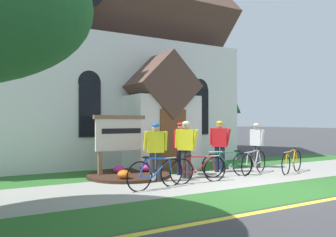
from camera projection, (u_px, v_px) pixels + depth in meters
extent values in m
plane|color=#3D3D3F|center=(182.00, 170.00, 11.82)|extent=(140.00, 140.00, 0.00)
cube|color=#99968E|center=(132.00, 188.00, 8.62)|extent=(32.00, 2.76, 0.01)
cube|color=#2D6628|center=(179.00, 208.00, 6.67)|extent=(32.00, 1.75, 0.01)
cube|color=#2D6628|center=(100.00, 175.00, 10.78)|extent=(24.00, 2.22, 0.01)
cube|color=yellow|center=(210.00, 221.00, 5.78)|extent=(28.00, 0.16, 0.01)
cube|color=white|center=(58.00, 105.00, 16.17)|extent=(13.31, 10.15, 4.89)
cube|color=brown|center=(58.00, 18.00, 16.20)|extent=(13.81, 10.34, 10.34)
cube|color=white|center=(162.00, 132.00, 12.26)|extent=(2.40, 1.60, 2.60)
cube|color=brown|center=(162.00, 86.00, 12.27)|extent=(2.40, 1.80, 2.40)
cube|color=brown|center=(173.00, 140.00, 11.54)|extent=(1.00, 0.06, 2.10)
cube|color=black|center=(90.00, 109.00, 11.74)|extent=(0.76, 0.06, 1.90)
cone|color=black|center=(90.00, 82.00, 11.74)|extent=(0.80, 0.06, 0.80)
cube|color=black|center=(201.00, 111.00, 14.06)|extent=(0.76, 0.06, 1.90)
cone|color=black|center=(201.00, 88.00, 14.06)|extent=(0.80, 0.06, 0.80)
cube|color=#7F6047|center=(100.00, 164.00, 10.27)|extent=(0.12, 0.12, 0.79)
cube|color=#7F6047|center=(145.00, 161.00, 11.11)|extent=(0.12, 0.12, 0.79)
cube|color=silver|center=(124.00, 135.00, 10.69)|extent=(1.85, 0.17, 0.98)
cube|color=#7F6047|center=(124.00, 117.00, 10.70)|extent=(1.97, 0.22, 0.12)
cube|color=black|center=(124.00, 131.00, 10.66)|extent=(1.48, 0.08, 0.16)
cylinder|color=#382319|center=(128.00, 175.00, 10.34)|extent=(2.50, 2.50, 0.10)
ellipsoid|color=#CC338C|center=(146.00, 168.00, 10.80)|extent=(0.36, 0.36, 0.24)
ellipsoid|color=#CC338C|center=(119.00, 169.00, 10.53)|extent=(0.36, 0.36, 0.24)
ellipsoid|color=orange|center=(124.00, 174.00, 9.46)|extent=(0.36, 0.36, 0.24)
torus|color=black|center=(261.00, 162.00, 11.41)|extent=(0.67, 0.29, 0.71)
torus|color=black|center=(247.00, 165.00, 10.57)|extent=(0.67, 0.29, 0.71)
cylinder|color=#B7B7BC|center=(252.00, 159.00, 10.86)|extent=(0.55, 0.24, 0.45)
cylinder|color=#B7B7BC|center=(253.00, 151.00, 10.95)|extent=(0.75, 0.32, 0.08)
cylinder|color=#B7B7BC|center=(257.00, 157.00, 11.17)|extent=(0.26, 0.13, 0.48)
cylinder|color=#B7B7BC|center=(258.00, 163.00, 11.24)|extent=(0.41, 0.19, 0.09)
cylinder|color=#B7B7BC|center=(260.00, 156.00, 11.33)|extent=(0.22, 0.12, 0.43)
cylinder|color=#B7B7BC|center=(247.00, 159.00, 10.61)|extent=(0.13, 0.08, 0.38)
ellipsoid|color=black|center=(258.00, 149.00, 11.26)|extent=(0.25, 0.16, 0.05)
cylinder|color=silver|center=(248.00, 152.00, 10.64)|extent=(0.42, 0.19, 0.03)
cylinder|color=silver|center=(255.00, 165.00, 11.07)|extent=(0.17, 0.08, 0.18)
torus|color=black|center=(182.00, 172.00, 9.17)|extent=(0.71, 0.10, 0.71)
torus|color=black|center=(215.00, 169.00, 9.61)|extent=(0.71, 0.10, 0.71)
cylinder|color=#A51E19|center=(204.00, 165.00, 9.46)|extent=(0.57, 0.09, 0.44)
cylinder|color=#A51E19|center=(200.00, 157.00, 9.41)|extent=(0.78, 0.11, 0.07)
cylinder|color=#A51E19|center=(192.00, 165.00, 9.30)|extent=(0.27, 0.06, 0.46)
cylinder|color=#A51E19|center=(188.00, 172.00, 9.26)|extent=(0.43, 0.07, 0.09)
cylinder|color=#A51E19|center=(185.00, 164.00, 9.21)|extent=(0.22, 0.06, 0.41)
cylinder|color=#A51E19|center=(214.00, 163.00, 9.59)|extent=(0.12, 0.05, 0.37)
ellipsoid|color=black|center=(188.00, 156.00, 9.25)|extent=(0.25, 0.10, 0.05)
cylinder|color=silver|center=(212.00, 156.00, 9.58)|extent=(0.44, 0.07, 0.03)
cylinder|color=silver|center=(195.00, 173.00, 9.35)|extent=(0.18, 0.04, 0.18)
torus|color=black|center=(243.00, 164.00, 10.63)|extent=(0.73, 0.17, 0.74)
torus|color=black|center=(213.00, 166.00, 10.29)|extent=(0.73, 0.17, 0.74)
cylinder|color=#19723F|center=(223.00, 160.00, 10.41)|extent=(0.56, 0.14, 0.48)
cylinder|color=#19723F|center=(227.00, 152.00, 10.45)|extent=(0.76, 0.18, 0.04)
cylinder|color=#19723F|center=(234.00, 159.00, 10.53)|extent=(0.26, 0.08, 0.47)
cylinder|color=#19723F|center=(237.00, 165.00, 10.56)|extent=(0.42, 0.11, 0.09)
cylinder|color=#19723F|center=(240.00, 158.00, 10.60)|extent=(0.22, 0.08, 0.41)
cylinder|color=#19723F|center=(214.00, 159.00, 10.31)|extent=(0.12, 0.06, 0.41)
ellipsoid|color=black|center=(237.00, 151.00, 10.57)|extent=(0.25, 0.12, 0.05)
cylinder|color=silver|center=(215.00, 152.00, 10.32)|extent=(0.44, 0.11, 0.03)
cylinder|color=silver|center=(231.00, 167.00, 10.49)|extent=(0.18, 0.05, 0.18)
torus|color=black|center=(297.00, 161.00, 11.59)|extent=(0.69, 0.29, 0.72)
torus|color=black|center=(286.00, 164.00, 10.79)|extent=(0.69, 0.29, 0.72)
cylinder|color=orange|center=(290.00, 158.00, 11.06)|extent=(0.54, 0.23, 0.43)
cylinder|color=orange|center=(291.00, 151.00, 11.15)|extent=(0.73, 0.31, 0.10)
cylinder|color=orange|center=(294.00, 156.00, 11.36)|extent=(0.26, 0.13, 0.48)
cylinder|color=orange|center=(295.00, 162.00, 11.43)|extent=(0.41, 0.18, 0.09)
cylinder|color=orange|center=(296.00, 155.00, 11.52)|extent=(0.22, 0.11, 0.43)
cylinder|color=orange|center=(286.00, 158.00, 10.82)|extent=(0.12, 0.08, 0.36)
ellipsoid|color=black|center=(295.00, 148.00, 11.45)|extent=(0.25, 0.16, 0.05)
cylinder|color=silver|center=(287.00, 152.00, 10.86)|extent=(0.42, 0.18, 0.03)
cylinder|color=silver|center=(293.00, 164.00, 11.27)|extent=(0.18, 0.08, 0.18)
torus|color=black|center=(139.00, 177.00, 8.23)|extent=(0.75, 0.17, 0.75)
torus|color=black|center=(172.00, 172.00, 8.90)|extent=(0.75, 0.17, 0.75)
cylinder|color=#194CA5|center=(161.00, 168.00, 8.67)|extent=(0.56, 0.14, 0.44)
cylinder|color=#194CA5|center=(158.00, 159.00, 8.60)|extent=(0.76, 0.17, 0.10)
cylinder|color=#194CA5|center=(149.00, 168.00, 8.43)|extent=(0.26, 0.08, 0.50)
cylinder|color=#194CA5|center=(146.00, 177.00, 8.36)|extent=(0.42, 0.11, 0.09)
cylinder|color=#194CA5|center=(143.00, 167.00, 8.29)|extent=(0.22, 0.07, 0.44)
cylinder|color=#194CA5|center=(170.00, 166.00, 8.87)|extent=(0.12, 0.06, 0.37)
ellipsoid|color=black|center=(146.00, 157.00, 8.36)|extent=(0.25, 0.12, 0.05)
cylinder|color=silver|center=(169.00, 158.00, 8.85)|extent=(0.44, 0.11, 0.03)
cylinder|color=silver|center=(153.00, 177.00, 8.50)|extent=(0.18, 0.05, 0.18)
cylinder|color=#191E38|center=(217.00, 159.00, 11.33)|extent=(0.15, 0.15, 0.85)
cylinder|color=#191E38|center=(223.00, 160.00, 11.27)|extent=(0.15, 0.15, 0.85)
cube|color=red|center=(220.00, 137.00, 11.31)|extent=(0.47, 0.49, 0.62)
sphere|color=beige|center=(220.00, 125.00, 11.31)|extent=(0.22, 0.22, 0.22)
ellipsoid|color=gold|center=(220.00, 123.00, 11.31)|extent=(0.36, 0.35, 0.15)
cylinder|color=red|center=(211.00, 136.00, 11.44)|extent=(0.09, 0.11, 0.56)
cylinder|color=red|center=(228.00, 137.00, 11.18)|extent=(0.09, 0.23, 0.56)
cylinder|color=#2D2D33|center=(258.00, 157.00, 12.37)|extent=(0.15, 0.15, 0.80)
cylinder|color=#2D2D33|center=(255.00, 156.00, 12.48)|extent=(0.15, 0.15, 0.80)
cube|color=silver|center=(257.00, 138.00, 12.43)|extent=(0.26, 0.47, 0.59)
sphere|color=tan|center=(257.00, 127.00, 12.43)|extent=(0.21, 0.21, 0.21)
ellipsoid|color=silver|center=(257.00, 125.00, 12.43)|extent=(0.29, 0.25, 0.15)
cylinder|color=silver|center=(262.00, 137.00, 12.19)|extent=(0.09, 0.20, 0.53)
cylinder|color=silver|center=(251.00, 137.00, 12.67)|extent=(0.09, 0.12, 0.53)
cylinder|color=#2D2D33|center=(184.00, 164.00, 10.07)|extent=(0.15, 0.15, 0.84)
cylinder|color=#2D2D33|center=(188.00, 165.00, 10.03)|extent=(0.15, 0.15, 0.84)
cube|color=yellow|center=(186.00, 140.00, 10.05)|extent=(0.47, 0.48, 0.61)
sphere|color=tan|center=(186.00, 126.00, 10.06)|extent=(0.22, 0.22, 0.22)
ellipsoid|color=silver|center=(186.00, 124.00, 10.06)|extent=(0.35, 0.35, 0.15)
cylinder|color=yellow|center=(177.00, 138.00, 10.17)|extent=(0.09, 0.13, 0.56)
cylinder|color=yellow|center=(195.00, 139.00, 9.93)|extent=(0.09, 0.24, 0.56)
cylinder|color=#2D2D33|center=(159.00, 167.00, 9.53)|extent=(0.15, 0.15, 0.82)
cylinder|color=#2D2D33|center=(152.00, 167.00, 9.51)|extent=(0.15, 0.15, 0.82)
cube|color=yellow|center=(156.00, 142.00, 9.52)|extent=(0.50, 0.36, 0.60)
sphere|color=tan|center=(156.00, 127.00, 9.53)|extent=(0.21, 0.21, 0.21)
ellipsoid|color=#1E59B2|center=(156.00, 125.00, 9.53)|extent=(0.30, 0.33, 0.15)
cylinder|color=yellow|center=(166.00, 141.00, 9.52)|extent=(0.09, 0.14, 0.54)
cylinder|color=yellow|center=(145.00, 141.00, 9.52)|extent=(0.09, 0.21, 0.54)
cylinder|color=#191E38|center=(183.00, 163.00, 10.55)|extent=(0.15, 0.15, 0.82)
cylinder|color=#191E38|center=(179.00, 162.00, 10.71)|extent=(0.15, 0.15, 0.82)
cube|color=red|center=(181.00, 140.00, 10.64)|extent=(0.26, 0.49, 0.60)
sphere|color=beige|center=(181.00, 126.00, 10.64)|extent=(0.21, 0.21, 0.21)
ellipsoid|color=red|center=(181.00, 125.00, 10.64)|extent=(0.30, 0.26, 0.15)
cylinder|color=red|center=(186.00, 139.00, 10.39)|extent=(0.09, 0.19, 0.55)
cylinder|color=red|center=(176.00, 138.00, 10.88)|extent=(0.09, 0.16, 0.55)
cylinder|color=#4C3823|center=(208.00, 132.00, 19.29)|extent=(0.38, 0.38, 2.15)
cone|color=#14471E|center=(208.00, 70.00, 19.32)|extent=(3.64, 3.64, 4.87)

